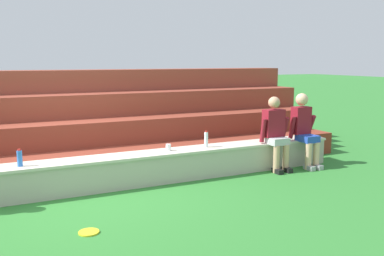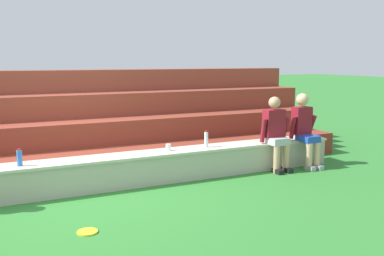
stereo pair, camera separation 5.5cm
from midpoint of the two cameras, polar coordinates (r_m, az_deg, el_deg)
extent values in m
plane|color=#2D752D|center=(6.43, -13.94, -8.75)|extent=(80.00, 80.00, 0.00)
cube|color=#B7AF9E|center=(6.58, -14.42, -6.18)|extent=(9.00, 0.46, 0.48)
cube|color=beige|center=(6.53, -14.50, -4.27)|extent=(9.04, 0.50, 0.04)
cube|color=maroon|center=(7.23, -15.48, -5.03)|extent=(10.53, 0.63, 0.43)
cube|color=brown|center=(7.79, -16.37, -2.42)|extent=(10.53, 0.63, 0.87)
cube|color=brown|center=(8.37, -17.13, -0.17)|extent=(10.53, 0.63, 1.30)
cube|color=brown|center=(8.95, -17.80, 1.79)|extent=(10.53, 0.63, 1.74)
cylinder|color=tan|center=(7.53, 11.43, -4.14)|extent=(0.11, 0.11, 0.48)
cylinder|color=tan|center=(7.65, 12.66, -3.97)|extent=(0.11, 0.11, 0.48)
cube|color=black|center=(7.55, 11.57, -5.68)|extent=(0.10, 0.22, 0.08)
cube|color=black|center=(7.67, 12.79, -5.48)|extent=(0.10, 0.22, 0.08)
cube|color=#B2B2B7|center=(7.62, 11.60, -1.72)|extent=(0.33, 0.29, 0.12)
cube|color=maroon|center=(7.68, 11.08, 0.63)|extent=(0.37, 0.20, 0.49)
sphere|color=tan|center=(7.63, 11.16, 3.35)|extent=(0.21, 0.21, 0.21)
cylinder|color=maroon|center=(7.54, 9.71, -0.32)|extent=(0.08, 0.15, 0.43)
cylinder|color=maroon|center=(7.82, 12.52, -0.08)|extent=(0.08, 0.20, 0.43)
cylinder|color=#DBAD89|center=(7.89, 15.52, -3.70)|extent=(0.11, 0.11, 0.48)
cylinder|color=#DBAD89|center=(8.00, 16.50, -3.55)|extent=(0.11, 0.11, 0.48)
cube|color=#99999E|center=(7.90, 15.65, -5.17)|extent=(0.10, 0.22, 0.08)
cube|color=#99999E|center=(8.02, 16.63, -5.01)|extent=(0.10, 0.22, 0.08)
cube|color=#2347B2|center=(7.99, 15.41, -1.36)|extent=(0.30, 0.35, 0.12)
cube|color=maroon|center=(8.09, 14.61, 0.99)|extent=(0.33, 0.20, 0.50)
sphere|color=#DBAD89|center=(8.05, 14.72, 3.70)|extent=(0.23, 0.23, 0.23)
cylinder|color=maroon|center=(7.96, 13.48, 0.08)|extent=(0.08, 0.16, 0.43)
cylinder|color=maroon|center=(8.23, 15.81, 0.28)|extent=(0.08, 0.24, 0.42)
cylinder|color=blue|center=(6.37, -21.80, -3.76)|extent=(0.07, 0.07, 0.22)
cylinder|color=red|center=(6.34, -21.86, -2.69)|extent=(0.04, 0.04, 0.02)
cylinder|color=silver|center=(7.18, 2.13, -1.56)|extent=(0.06, 0.06, 0.26)
cylinder|color=red|center=(7.16, 2.14, -0.47)|extent=(0.04, 0.04, 0.02)
cylinder|color=white|center=(6.94, -2.96, -2.58)|extent=(0.08, 0.08, 0.11)
cylinder|color=yellow|center=(5.12, -13.48, -13.33)|extent=(0.23, 0.23, 0.02)
camera|label=1|loc=(0.03, -89.78, 0.04)|focal=39.96mm
camera|label=2|loc=(0.03, 90.22, -0.04)|focal=39.96mm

